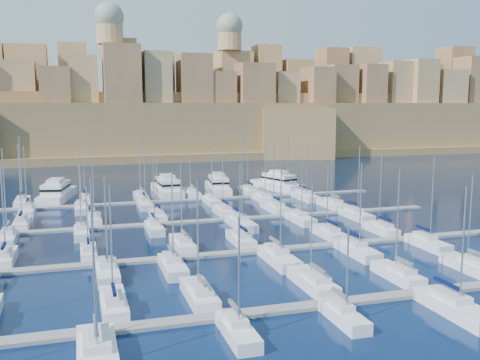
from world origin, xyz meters
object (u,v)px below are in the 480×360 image
object	(u,v)px
sailboat_2	(199,294)
motor_yacht_c	(218,186)
motor_yacht_d	(278,183)
motor_yacht_b	(167,188)
sailboat_4	(398,274)
motor_yacht_a	(57,193)

from	to	relation	value
sailboat_2	motor_yacht_c	distance (m)	72.56
motor_yacht_c	motor_yacht_d	world-z (taller)	same
motor_yacht_b	motor_yacht_c	bearing A→B (deg)	-2.55
sailboat_2	motor_yacht_d	bearing A→B (deg)	62.72
sailboat_2	sailboat_4	xyz separation A→B (m)	(24.95, -0.23, 0.00)
sailboat_4	motor_yacht_d	distance (m)	70.83
motor_yacht_c	motor_yacht_a	bearing A→B (deg)	178.85
sailboat_2	motor_yacht_d	size ratio (longest dim) A/B	0.83
motor_yacht_b	motor_yacht_d	xyz separation A→B (m)	(28.00, -0.45, -0.00)
sailboat_4	motor_yacht_a	xyz separation A→B (m)	(-42.00, 70.61, 0.99)
motor_yacht_b	motor_yacht_a	bearing A→B (deg)	179.54
sailboat_4	motor_yacht_c	distance (m)	70.02
sailboat_2	motor_yacht_d	distance (m)	78.47
sailboat_4	motor_yacht_b	bearing A→B (deg)	103.56
motor_yacht_b	motor_yacht_c	world-z (taller)	same
sailboat_2	motor_yacht_b	bearing A→B (deg)	83.52
motor_yacht_c	sailboat_2	bearing A→B (deg)	-106.30
motor_yacht_a	motor_yacht_b	size ratio (longest dim) A/B	1.06
sailboat_4	motor_yacht_d	xyz separation A→B (m)	(11.02, 69.96, 0.99)
motor_yacht_d	motor_yacht_a	bearing A→B (deg)	179.29
sailboat_4	motor_yacht_a	world-z (taller)	sailboat_4
motor_yacht_a	motor_yacht_b	world-z (taller)	same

